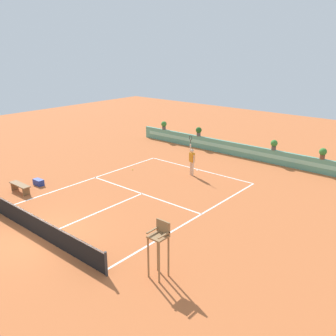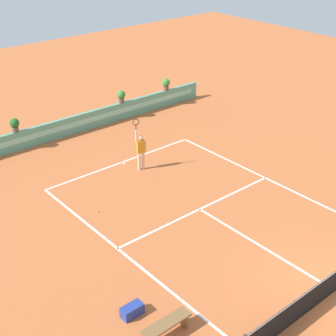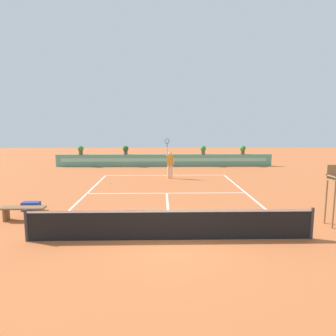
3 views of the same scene
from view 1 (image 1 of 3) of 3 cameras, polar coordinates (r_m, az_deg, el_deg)
ground_plane at (r=20.35m, az=-4.92°, el=-4.37°), size 60.00×60.00×0.00m
court_lines at (r=20.82m, az=-3.53°, el=-3.78°), size 8.32×11.94×0.01m
net at (r=16.86m, az=-19.64°, el=-8.65°), size 8.92×0.10×1.00m
back_wall_barrier at (r=28.06m, az=10.17°, el=3.00°), size 18.00×0.21×1.00m
umpire_chair at (r=13.05m, az=-1.35°, el=-11.71°), size 0.60×0.60×2.14m
bench_courtside at (r=22.23m, az=-22.26°, el=-2.68°), size 1.60×0.44×0.51m
gear_bag at (r=23.08m, az=-19.70°, el=-2.12°), size 0.70×0.37×0.36m
tennis_player at (r=23.18m, az=3.77°, el=1.34°), size 0.59×0.33×2.58m
tennis_ball_near_baseline at (r=24.48m, az=-5.61°, el=-0.26°), size 0.07×0.07×0.07m
potted_plant_far_right at (r=25.35m, az=23.18°, el=2.22°), size 0.48×0.48×0.72m
potted_plant_right at (r=26.44m, az=16.34°, el=3.62°), size 0.48×0.48×0.72m
potted_plant_left at (r=29.52m, az=4.85°, el=5.83°), size 0.48×0.48×0.72m
potted_plant_far_left at (r=31.75m, az=-0.65°, el=6.81°), size 0.48×0.48×0.72m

